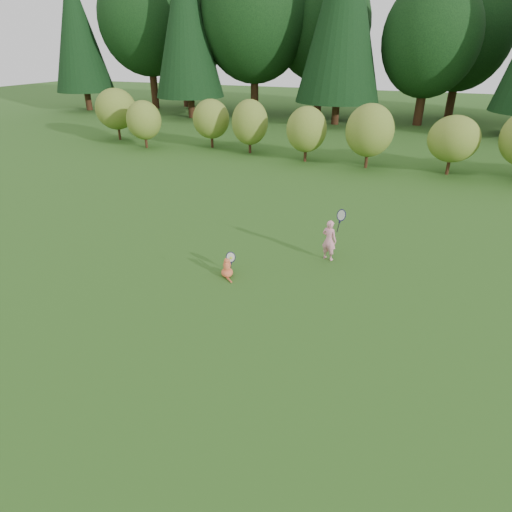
% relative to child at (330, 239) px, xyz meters
% --- Properties ---
extents(ground, '(100.00, 100.00, 0.00)m').
position_rel_child_xyz_m(ground, '(-1.51, -2.62, -0.57)').
color(ground, '#235317').
rests_on(ground, ground).
extents(shrub_row, '(28.00, 3.00, 2.80)m').
position_rel_child_xyz_m(shrub_row, '(-1.51, 10.38, 0.83)').
color(shrub_row, olive).
rests_on(shrub_row, ground).
extents(child, '(0.65, 0.46, 1.61)m').
position_rel_child_xyz_m(child, '(0.00, 0.00, 0.00)').
color(child, pink).
rests_on(child, ground).
extents(cat, '(0.47, 0.66, 0.66)m').
position_rel_child_xyz_m(cat, '(-2.08, -1.76, -0.32)').
color(cat, '#D24E28').
rests_on(cat, ground).
extents(tennis_ball, '(0.06, 0.06, 0.06)m').
position_rel_child_xyz_m(tennis_ball, '(-1.70, -2.35, 0.26)').
color(tennis_ball, '#A3DA19').
rests_on(tennis_ball, ground).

